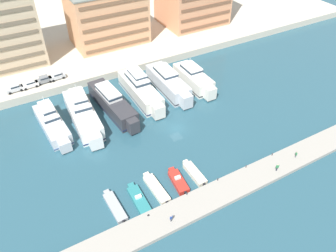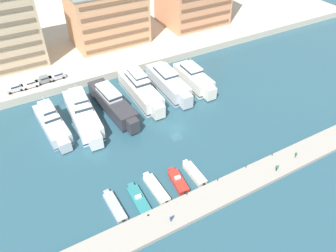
% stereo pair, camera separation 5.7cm
% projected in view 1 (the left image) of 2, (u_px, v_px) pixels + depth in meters
% --- Properties ---
extents(ground_plane, '(400.00, 400.00, 0.00)m').
position_uv_depth(ground_plane, '(177.00, 129.00, 73.71)').
color(ground_plane, '#285160').
extents(quay_promenade, '(180.00, 70.00, 2.14)m').
position_uv_depth(quay_promenade, '(87.00, 27.00, 114.29)').
color(quay_promenade, beige).
rests_on(quay_promenade, ground).
extents(pier_dock, '(120.00, 5.35, 0.80)m').
position_uv_depth(pier_dock, '(231.00, 188.00, 60.16)').
color(pier_dock, '#9E998E').
rests_on(pier_dock, ground).
extents(yacht_silver_far_left, '(5.26, 17.59, 7.74)m').
position_uv_depth(yacht_silver_far_left, '(52.00, 122.00, 72.14)').
color(yacht_silver_far_left, silver).
rests_on(yacht_silver_far_left, ground).
extents(yacht_white_left, '(5.89, 20.80, 8.64)m').
position_uv_depth(yacht_white_left, '(83.00, 113.00, 74.04)').
color(yacht_white_left, white).
rests_on(yacht_white_left, ground).
extents(yacht_charcoal_mid_left, '(5.86, 21.34, 6.97)m').
position_uv_depth(yacht_charcoal_mid_left, '(113.00, 103.00, 77.58)').
color(yacht_charcoal_mid_left, '#333338').
rests_on(yacht_charcoal_mid_left, ground).
extents(yacht_ivory_center_left, '(5.03, 20.44, 8.41)m').
position_uv_depth(yacht_ivory_center_left, '(140.00, 89.00, 81.62)').
color(yacht_ivory_center_left, silver).
rests_on(yacht_ivory_center_left, ground).
extents(yacht_silver_center, '(5.05, 19.37, 7.14)m').
position_uv_depth(yacht_silver_center, '(168.00, 83.00, 84.35)').
color(yacht_silver_center, silver).
rests_on(yacht_silver_center, ground).
extents(yacht_ivory_center_right, '(4.77, 16.50, 6.91)m').
position_uv_depth(yacht_ivory_center_right, '(194.00, 78.00, 86.13)').
color(yacht_ivory_center_right, silver).
rests_on(yacht_ivory_center_right, ground).
extents(motorboat_grey_far_left, '(2.04, 7.80, 0.85)m').
position_uv_depth(motorboat_grey_far_left, '(115.00, 206.00, 57.00)').
color(motorboat_grey_far_left, '#9EA3A8').
rests_on(motorboat_grey_far_left, ground).
extents(motorboat_teal_left, '(2.27, 8.17, 1.27)m').
position_uv_depth(motorboat_teal_left, '(139.00, 200.00, 58.01)').
color(motorboat_teal_left, teal).
rests_on(motorboat_teal_left, ground).
extents(motorboat_cream_mid_left, '(2.19, 8.18, 1.28)m').
position_uv_depth(motorboat_cream_mid_left, '(156.00, 188.00, 60.03)').
color(motorboat_cream_mid_left, beige).
rests_on(motorboat_cream_mid_left, ground).
extents(motorboat_red_center_left, '(2.57, 6.67, 1.56)m').
position_uv_depth(motorboat_red_center_left, '(178.00, 181.00, 61.20)').
color(motorboat_red_center_left, red).
rests_on(motorboat_red_center_left, ground).
extents(motorboat_cream_center, '(1.85, 7.04, 1.40)m').
position_uv_depth(motorboat_cream_center, '(194.00, 173.00, 62.75)').
color(motorboat_cream_center, beige).
rests_on(motorboat_cream_center, ground).
extents(car_silver_far_left, '(4.17, 2.07, 1.80)m').
position_uv_depth(car_silver_far_left, '(15.00, 88.00, 80.83)').
color(car_silver_far_left, '#B7BCC1').
rests_on(car_silver_far_left, quay_promenade).
extents(car_white_left, '(4.17, 2.06, 1.80)m').
position_uv_depth(car_white_left, '(30.00, 84.00, 82.21)').
color(car_white_left, white).
rests_on(car_white_left, quay_promenade).
extents(car_grey_mid_left, '(4.18, 2.10, 1.80)m').
position_uv_depth(car_grey_mid_left, '(44.00, 79.00, 83.88)').
color(car_grey_mid_left, slate).
rests_on(car_grey_mid_left, quay_promenade).
extents(car_silver_center_left, '(4.23, 2.19, 1.80)m').
position_uv_depth(car_silver_center_left, '(57.00, 76.00, 85.28)').
color(car_silver_center_left, '#B7BCC1').
rests_on(car_silver_center_left, quay_promenade).
extents(apartment_block_left, '(22.21, 15.00, 18.07)m').
position_uv_depth(apartment_block_left, '(107.00, 16.00, 98.13)').
color(apartment_block_left, tan).
rests_on(apartment_block_left, quay_promenade).
extents(pedestrian_near_edge, '(0.39, 0.53, 1.54)m').
position_uv_depth(pedestrian_near_edge, '(296.00, 154.00, 65.05)').
color(pedestrian_near_edge, '#4C515B').
rests_on(pedestrian_near_edge, pier_dock).
extents(pedestrian_mid_deck, '(0.64, 0.35, 1.71)m').
position_uv_depth(pedestrian_mid_deck, '(277.00, 167.00, 62.25)').
color(pedestrian_mid_deck, '#282D3D').
rests_on(pedestrian_mid_deck, pier_dock).
extents(pedestrian_far_side, '(0.61, 0.30, 1.60)m').
position_uv_depth(pedestrian_far_side, '(171.00, 218.00, 53.61)').
color(pedestrian_far_side, '#4C515B').
rests_on(pedestrian_far_side, pier_dock).
extents(bollard_west, '(0.20, 0.20, 0.61)m').
position_uv_depth(bollard_west, '(187.00, 193.00, 58.25)').
color(bollard_west, '#2D2D33').
rests_on(bollard_west, pier_dock).
extents(bollard_west_mid, '(0.20, 0.20, 0.61)m').
position_uv_depth(bollard_west_mid, '(218.00, 179.00, 60.79)').
color(bollard_west_mid, '#2D2D33').
rests_on(bollard_west_mid, pier_dock).
extents(bollard_east_mid, '(0.20, 0.20, 0.61)m').
position_uv_depth(bollard_east_mid, '(246.00, 166.00, 63.33)').
color(bollard_east_mid, '#2D2D33').
rests_on(bollard_east_mid, pier_dock).
extents(bollard_east, '(0.20, 0.20, 0.61)m').
position_uv_depth(bollard_east, '(272.00, 154.00, 65.87)').
color(bollard_east, '#2D2D33').
rests_on(bollard_east, pier_dock).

